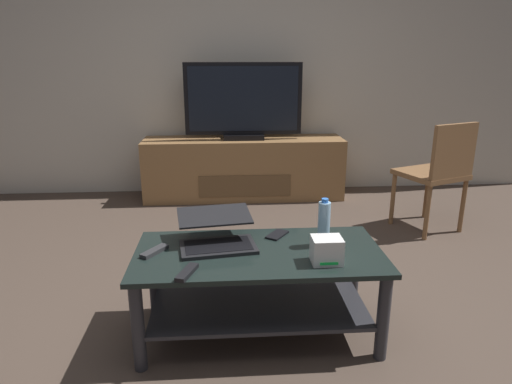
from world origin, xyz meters
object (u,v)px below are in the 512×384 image
laptop (217,234)px  soundbar_remote (187,272)px  tv_remote (154,251)px  dining_chair (439,170)px  television (243,103)px  media_cabinet (244,168)px  router_box (327,250)px  water_bottle_near (324,224)px  cell_phone (277,235)px  coffee_table (259,278)px

laptop → soundbar_remote: laptop is taller
tv_remote → dining_chair: bearing=67.0°
television → tv_remote: television is taller
television → tv_remote: bearing=-103.1°
media_cabinet → router_box: 2.50m
dining_chair → water_bottle_near: 1.73m
media_cabinet → router_box: size_ratio=14.04×
router_box → water_bottle_near: (0.03, 0.19, 0.06)m
soundbar_remote → television: bearing=102.1°
media_cabinet → soundbar_remote: 2.59m
router_box → cell_phone: (-0.19, 0.34, -0.06)m
media_cabinet → dining_chair: 1.82m
coffee_table → television: 2.39m
media_cabinet → dining_chair: (1.49, -1.03, 0.22)m
media_cabinet → cell_phone: (0.09, -2.14, 0.17)m
laptop → water_bottle_near: water_bottle_near is taller
router_box → soundbar_remote: size_ratio=0.87×
coffee_table → water_bottle_near: size_ratio=4.90×
media_cabinet → router_box: media_cabinet is taller
water_bottle_near → soundbar_remote: (-0.66, -0.27, -0.11)m
coffee_table → water_bottle_near: bearing=8.5°
soundbar_remote → water_bottle_near: bearing=42.4°
coffee_table → soundbar_remote: 0.43m
dining_chair → tv_remote: bearing=-147.5°
television → cell_phone: television is taller
dining_chair → television: bearing=145.8°
soundbar_remote → dining_chair: bearing=59.7°
media_cabinet → router_box: (0.28, -2.48, 0.22)m
cell_phone → router_box: bearing=-25.2°
dining_chair → cell_phone: 1.79m
coffee_table → television: (0.03, 2.31, 0.62)m
water_bottle_near → cell_phone: bearing=146.6°
router_box → tv_remote: (-0.81, 0.16, -0.05)m
coffee_table → soundbar_remote: (-0.33, -0.22, 0.15)m
cell_phone → soundbar_remote: size_ratio=0.88×
router_box → cell_phone: size_ratio=0.99×
coffee_table → laptop: laptop is taller
cell_phone → soundbar_remote: 0.61m
dining_chair → soundbar_remote: 2.39m
laptop → cell_phone: size_ratio=2.98×
media_cabinet → tv_remote: (-0.53, -2.32, 0.17)m
coffee_table → cell_phone: 0.27m
dining_chair → soundbar_remote: dining_chair is taller
tv_remote → soundbar_remote: bearing=-18.8°
media_cabinet → water_bottle_near: 2.32m
water_bottle_near → soundbar_remote: water_bottle_near is taller
media_cabinet → laptop: (-0.23, -2.24, 0.22)m
television → soundbar_remote: (-0.36, -2.53, -0.47)m
tv_remote → laptop: bearing=49.8°
coffee_table → cell_phone: size_ratio=8.67×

